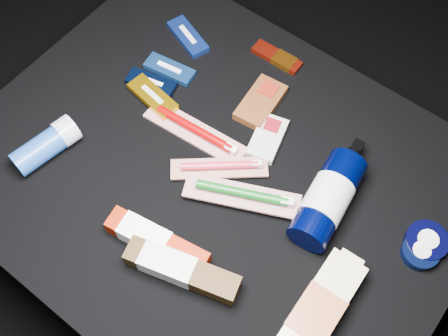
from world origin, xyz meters
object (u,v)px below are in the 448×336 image
Objects in this scene: lotion_bottle at (328,199)px; bodywash_bottle at (320,308)px; toothpaste_carton_red at (153,240)px; deodorant_stick at (47,145)px.

lotion_bottle is 1.18× the size of bodywash_bottle.
lotion_bottle is at bearing 117.43° from bodywash_bottle.
toothpaste_carton_red is at bearing -136.88° from lotion_bottle.
deodorant_stick reaches higher than toothpaste_carton_red.
lotion_bottle is 0.33m from toothpaste_carton_red.
deodorant_stick is at bearing -176.54° from bodywash_bottle.
lotion_bottle reaches higher than deodorant_stick.
deodorant_stick is at bearing 166.59° from toothpaste_carton_red.
lotion_bottle is at bearing 34.81° from deodorant_stick.
toothpaste_carton_red is at bearing -167.68° from bodywash_bottle.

